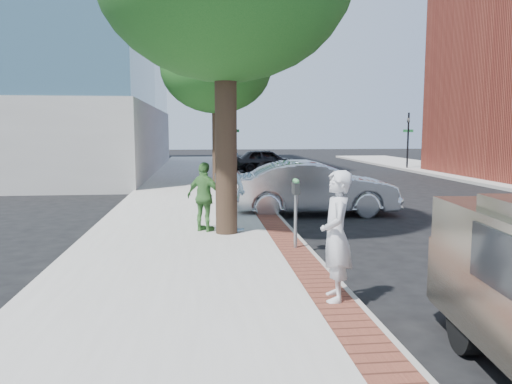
{
  "coord_description": "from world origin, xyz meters",
  "views": [
    {
      "loc": [
        -1.19,
        -10.0,
        2.62
      ],
      "look_at": [
        0.06,
        1.41,
        1.2
      ],
      "focal_mm": 35.0,
      "sensor_mm": 36.0,
      "label": 1
    }
  ],
  "objects": [
    {
      "name": "person_officer",
      "position": [
        -0.52,
        2.25,
        1.15
      ],
      "size": [
        1.19,
        1.23,
        2.0
      ],
      "primitive_type": "imported",
      "rotation": [
        0.0,
        0.0,
        2.22
      ],
      "color": "#8EBADC",
      "rests_on": "sidewalk"
    },
    {
      "name": "brick_strip",
      "position": [
        0.7,
        8.0,
        0.15
      ],
      "size": [
        0.6,
        60.0,
        0.01
      ],
      "primitive_type": "cube",
      "color": "brown",
      "rests_on": "sidewalk"
    },
    {
      "name": "person_green",
      "position": [
        -1.12,
        2.17,
        1.0
      ],
      "size": [
        1.06,
        0.91,
        1.7
      ],
      "primitive_type": "imported",
      "rotation": [
        0.0,
        0.0,
        2.55
      ],
      "color": "#46843C",
      "rests_on": "sidewalk"
    },
    {
      "name": "tree_far",
      "position": [
        -0.5,
        12.0,
        5.3
      ],
      "size": [
        4.8,
        4.8,
        7.14
      ],
      "color": "black",
      "rests_on": "sidewalk"
    },
    {
      "name": "bg_car",
      "position": [
        2.89,
        21.32,
        0.74
      ],
      "size": [
        4.47,
        2.13,
        1.48
      ],
      "primitive_type": "imported",
      "rotation": [
        0.0,
        0.0,
        1.66
      ],
      "color": "black",
      "rests_on": "ground"
    },
    {
      "name": "curb",
      "position": [
        1.05,
        8.0,
        0.07
      ],
      "size": [
        0.1,
        60.0,
        0.15
      ],
      "primitive_type": "cube",
      "color": "gray",
      "rests_on": "ground"
    },
    {
      "name": "ground",
      "position": [
        0.0,
        0.0,
        0.0
      ],
      "size": [
        120.0,
        120.0,
        0.0
      ],
      "primitive_type": "plane",
      "color": "black",
      "rests_on": "ground"
    },
    {
      "name": "person_gray",
      "position": [
        0.73,
        -3.1,
        1.1
      ],
      "size": [
        0.56,
        0.76,
        1.9
      ],
      "primitive_type": "imported",
      "rotation": [
        0.0,
        0.0,
        -1.72
      ],
      "color": "silver",
      "rests_on": "sidewalk"
    },
    {
      "name": "signal_far",
      "position": [
        12.5,
        22.0,
        2.25
      ],
      "size": [
        0.7,
        0.15,
        3.8
      ],
      "color": "black",
      "rests_on": "ground"
    },
    {
      "name": "office_base",
      "position": [
        -13.0,
        22.0,
        2.0
      ],
      "size": [
        18.2,
        22.2,
        4.0
      ],
      "primitive_type": "cube",
      "color": "gray",
      "rests_on": "ground"
    },
    {
      "name": "sidewalk",
      "position": [
        -1.5,
        8.0,
        0.07
      ],
      "size": [
        5.0,
        60.0,
        0.15
      ],
      "primitive_type": "cube",
      "color": "#9E9991",
      "rests_on": "ground"
    },
    {
      "name": "parking_meter",
      "position": [
        0.76,
        0.14,
        1.21
      ],
      "size": [
        0.12,
        0.32,
        1.47
      ],
      "color": "gray",
      "rests_on": "sidewalk"
    },
    {
      "name": "sedan_silver",
      "position": [
        2.31,
        5.15,
        0.84
      ],
      "size": [
        5.14,
        1.95,
        1.68
      ],
      "primitive_type": "imported",
      "rotation": [
        0.0,
        0.0,
        1.54
      ],
      "color": "#B3B5BB",
      "rests_on": "ground"
    },
    {
      "name": "signal_near",
      "position": [
        0.9,
        22.0,
        2.25
      ],
      "size": [
        0.7,
        0.15,
        3.8
      ],
      "color": "black",
      "rests_on": "ground"
    }
  ]
}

